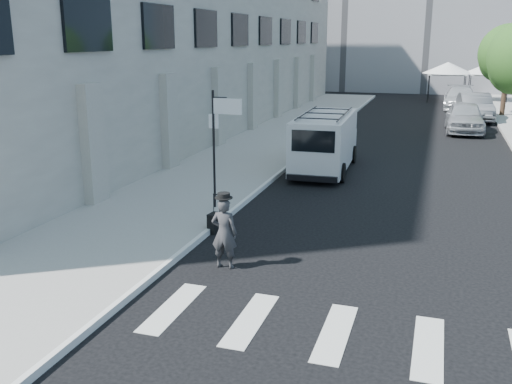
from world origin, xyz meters
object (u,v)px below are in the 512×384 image
Objects in this scene: briefcase at (222,220)px; parked_car_c at (460,98)px; parked_car_a at (465,117)px; businessman at (224,233)px; suitcase at (214,223)px; parked_car_b at (475,107)px; cargo_van at (325,141)px.

briefcase is 0.08× the size of parked_car_c.
businessman is at bearing -105.79° from parked_car_a.
businessman is 2.51m from suitcase.
businessman is 28.30m from parked_car_b.
cargo_van is at bearing 88.19° from suitcase.
cargo_van is 1.05× the size of parked_car_c.
businessman is 1.58× the size of suitcase.
businessman is at bearing -53.44° from briefcase.
suitcase is at bearing -110.22° from parked_car_a.
businessman reaches higher than parked_car_c.
parked_car_b is at bearing 80.59° from parked_car_a.
parked_car_a is 0.96× the size of parked_car_b.
suitcase reaches higher than briefcase.
parked_car_c is at bearing -102.77° from businessman.
parked_car_b reaches higher than businessman.
parked_car_b is at bearing -82.68° from parked_car_c.
businessman is 10.65m from cargo_van.
suitcase is 0.21× the size of parked_car_a.
businessman is 34.08m from parked_car_c.
parked_car_b reaches higher than briefcase.
suitcase is at bearing -65.40° from businessman.
parked_car_c is (-0.75, 6.05, -0.04)m from parked_car_b.
suitcase is 0.20× the size of parked_car_b.
suitcase is (0.00, -0.61, 0.11)m from briefcase.
suitcase is at bearing -101.06° from cargo_van.
briefcase is at bearing -70.84° from businessman.
briefcase is 0.09× the size of parked_car_a.
briefcase is 0.42× the size of suitcase.
briefcase is at bearing -112.37° from parked_car_b.
businessman is at bearing -55.20° from suitcase.
cargo_van reaches higher than suitcase.
cargo_van is at bearing -116.80° from parked_car_a.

